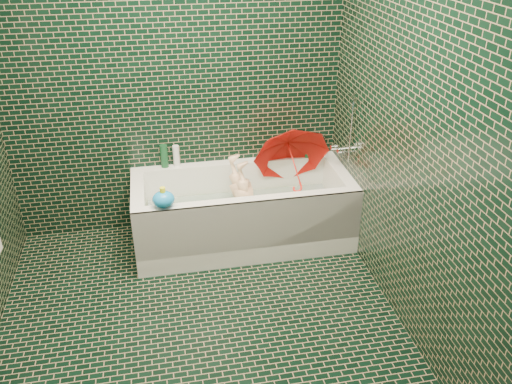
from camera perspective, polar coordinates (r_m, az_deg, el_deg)
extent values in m
plane|color=black|center=(3.63, -5.70, -14.47)|extent=(2.80, 2.80, 0.00)
plane|color=black|center=(4.23, -8.61, 11.56)|extent=(2.80, 0.00, 2.80)
plane|color=black|center=(1.75, -2.57, -15.41)|extent=(2.80, 0.00, 2.80)
plane|color=black|center=(3.27, 16.55, 5.48)|extent=(0.00, 2.80, 2.80)
cube|color=white|center=(4.43, -1.38, -4.11)|extent=(1.70, 0.75, 0.15)
cube|color=white|center=(4.57, -2.13, 0.96)|extent=(1.70, 0.10, 0.40)
cube|color=white|center=(4.01, -0.62, -3.26)|extent=(1.70, 0.10, 0.40)
cube|color=white|center=(4.47, 8.71, -0.02)|extent=(0.10, 0.55, 0.40)
cube|color=white|center=(4.25, -12.12, -2.03)|extent=(0.10, 0.55, 0.40)
cube|color=white|center=(4.02, -0.51, -4.47)|extent=(1.70, 0.02, 0.55)
cube|color=green|center=(4.39, -1.40, -3.22)|extent=(1.35, 0.47, 0.01)
cube|color=silver|center=(4.31, -1.42, -1.59)|extent=(1.48, 0.53, 0.00)
cylinder|color=silver|center=(4.32, 9.46, 4.45)|extent=(0.14, 0.05, 0.05)
cylinder|color=silver|center=(4.34, 8.20, 4.70)|extent=(0.05, 0.04, 0.04)
cylinder|color=silver|center=(4.14, 10.03, 6.66)|extent=(0.01, 0.01, 0.55)
imported|color=beige|center=(4.33, -0.89, -1.31)|extent=(0.89, 0.47, 0.35)
imported|color=red|center=(4.31, 4.07, 2.90)|extent=(0.77, 0.84, 0.91)
imported|color=white|center=(4.61, 7.08, 3.78)|extent=(0.10, 0.10, 0.25)
imported|color=#511F76|center=(4.65, 6.50, 4.01)|extent=(0.09, 0.09, 0.19)
imported|color=#124222|center=(4.65, 6.51, 4.04)|extent=(0.17, 0.17, 0.17)
cylinder|color=#124222|center=(4.54, 5.46, 4.90)|extent=(0.06, 0.06, 0.21)
cylinder|color=silver|center=(4.61, 6.92, 5.01)|extent=(0.07, 0.07, 0.18)
cylinder|color=#124222|center=(4.41, -9.64, 3.75)|extent=(0.08, 0.08, 0.19)
cylinder|color=white|center=(4.41, -8.39, 3.78)|extent=(0.07, 0.07, 0.18)
ellipsoid|color=yellow|center=(4.58, 3.99, 4.25)|extent=(0.11, 0.10, 0.07)
sphere|color=yellow|center=(4.58, 4.37, 4.81)|extent=(0.05, 0.05, 0.05)
cone|color=orange|center=(4.60, 4.60, 4.84)|extent=(0.02, 0.03, 0.02)
ellipsoid|color=#198AE3|center=(3.83, -9.72, -0.76)|extent=(0.19, 0.17, 0.12)
cylinder|color=yellow|center=(3.80, -9.80, 0.17)|extent=(0.04, 0.04, 0.04)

